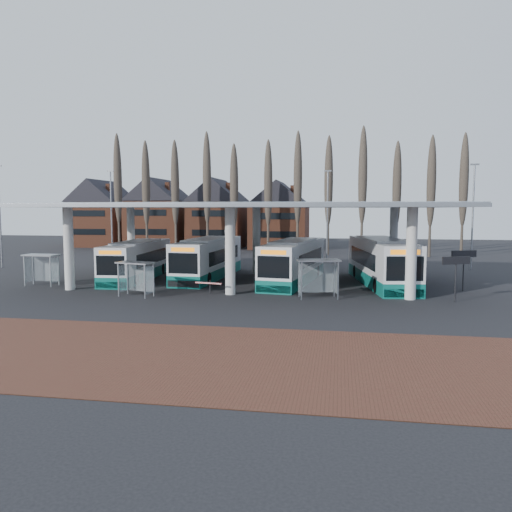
% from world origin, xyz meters
% --- Properties ---
extents(ground, '(140.00, 140.00, 0.00)m').
position_xyz_m(ground, '(0.00, 0.00, 0.00)').
color(ground, black).
rests_on(ground, ground).
extents(brick_strip, '(70.00, 10.00, 0.03)m').
position_xyz_m(brick_strip, '(0.00, -12.00, 0.01)').
color(brick_strip, '#4F2D1F').
rests_on(brick_strip, ground).
extents(station_canopy, '(32.00, 16.00, 6.34)m').
position_xyz_m(station_canopy, '(0.00, 8.00, 5.68)').
color(station_canopy, silver).
rests_on(station_canopy, ground).
extents(poplar_row, '(45.10, 1.10, 14.50)m').
position_xyz_m(poplar_row, '(0.00, 33.00, 8.78)').
color(poplar_row, '#473D33').
rests_on(poplar_row, ground).
extents(townhouse_row, '(36.80, 10.30, 12.25)m').
position_xyz_m(townhouse_row, '(-15.75, 44.00, 5.94)').
color(townhouse_row, brown).
rests_on(townhouse_row, ground).
extents(lamp_post_a, '(0.80, 0.16, 10.17)m').
position_xyz_m(lamp_post_a, '(-18.00, 22.00, 5.34)').
color(lamp_post_a, slate).
rests_on(lamp_post_a, ground).
extents(lamp_post_b, '(0.80, 0.16, 10.17)m').
position_xyz_m(lamp_post_b, '(6.00, 26.00, 5.34)').
color(lamp_post_b, slate).
rests_on(lamp_post_b, ground).
extents(lamp_post_c, '(0.80, 0.16, 10.17)m').
position_xyz_m(lamp_post_c, '(20.00, 20.00, 5.34)').
color(lamp_post_c, slate).
rests_on(lamp_post_c, ground).
extents(lamp_post_d, '(0.80, 0.16, 10.17)m').
position_xyz_m(lamp_post_d, '(-26.00, 14.00, 5.34)').
color(lamp_post_d, slate).
rests_on(lamp_post_d, ground).
extents(bus_0, '(3.16, 11.64, 3.20)m').
position_xyz_m(bus_0, '(-9.39, 8.75, 1.51)').
color(bus_0, silver).
rests_on(bus_0, ground).
extents(bus_1, '(3.21, 12.37, 3.41)m').
position_xyz_m(bus_1, '(-3.64, 10.41, 1.60)').
color(bus_1, silver).
rests_on(bus_1, ground).
extents(bus_2, '(4.35, 12.53, 3.41)m').
position_xyz_m(bus_2, '(3.82, 9.07, 1.61)').
color(bus_2, silver).
rests_on(bus_2, ground).
extents(bus_3, '(4.73, 13.28, 3.61)m').
position_xyz_m(bus_3, '(10.63, 9.05, 1.70)').
color(bus_3, silver).
rests_on(bus_3, ground).
extents(shelter_0, '(2.65, 1.40, 2.41)m').
position_xyz_m(shelter_0, '(-15.11, 4.00, 1.75)').
color(shelter_0, gray).
rests_on(shelter_0, ground).
extents(shelter_1, '(2.73, 1.82, 2.33)m').
position_xyz_m(shelter_1, '(-6.06, 0.77, 1.69)').
color(shelter_1, gray).
rests_on(shelter_1, ground).
extents(shelter_2, '(3.01, 1.96, 2.58)m').
position_xyz_m(shelter_2, '(6.03, 2.05, 1.87)').
color(shelter_2, gray).
rests_on(shelter_2, ground).
extents(info_sign_0, '(1.83, 0.85, 2.90)m').
position_xyz_m(info_sign_0, '(14.66, 1.99, 2.43)').
color(info_sign_0, black).
rests_on(info_sign_0, ground).
extents(info_sign_1, '(1.86, 0.86, 2.93)m').
position_xyz_m(info_sign_1, '(16.17, 6.51, 2.46)').
color(info_sign_1, black).
rests_on(info_sign_1, ground).
extents(barrier, '(1.93, 0.70, 0.98)m').
position_xyz_m(barrier, '(-1.38, 1.92, 0.76)').
color(barrier, black).
rests_on(barrier, ground).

